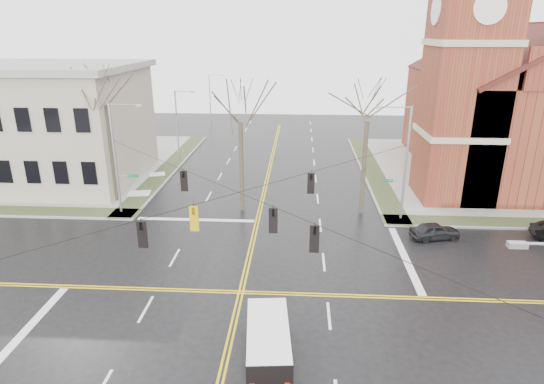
# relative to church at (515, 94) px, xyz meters

# --- Properties ---
(ground) EXTENTS (120.00, 120.00, 0.00)m
(ground) POSITION_rel_church_xyz_m (-24.76, -24.78, -8.43)
(ground) COLOR black
(ground) RESTS_ON ground
(sidewalks) EXTENTS (80.00, 80.00, 0.17)m
(sidewalks) POSITION_rel_church_xyz_m (-24.76, -24.78, -8.36)
(sidewalks) COLOR gray
(sidewalks) RESTS_ON ground
(road_markings) EXTENTS (100.00, 100.00, 0.01)m
(road_markings) POSITION_rel_church_xyz_m (-24.76, -24.78, -8.43)
(road_markings) COLOR gold
(road_markings) RESTS_ON ground
(church) EXTENTS (24.28, 27.48, 27.50)m
(church) POSITION_rel_church_xyz_m (0.00, 0.00, 0.00)
(church) COLOR maroon
(church) RESTS_ON ground
(civic_building_a) EXTENTS (18.00, 14.00, 11.00)m
(civic_building_a) POSITION_rel_church_xyz_m (-46.76, -4.78, -2.93)
(civic_building_a) COLOR #A29880
(civic_building_a) RESTS_ON ground
(signal_pole_ne) EXTENTS (2.75, 0.22, 9.00)m
(signal_pole_ne) POSITION_rel_church_xyz_m (-13.44, -13.28, -3.48)
(signal_pole_ne) COLOR gray
(signal_pole_ne) RESTS_ON ground
(signal_pole_nw) EXTENTS (2.75, 0.22, 9.00)m
(signal_pole_nw) POSITION_rel_church_xyz_m (-36.09, -13.28, -3.48)
(signal_pole_nw) COLOR gray
(signal_pole_nw) RESTS_ON ground
(span_wires) EXTENTS (23.02, 23.02, 0.03)m
(span_wires) POSITION_rel_church_xyz_m (-24.76, -24.78, -2.23)
(span_wires) COLOR black
(span_wires) RESTS_ON ground
(traffic_signals) EXTENTS (8.21, 8.26, 1.30)m
(traffic_signals) POSITION_rel_church_xyz_m (-24.76, -25.45, -2.98)
(traffic_signals) COLOR black
(traffic_signals) RESTS_ON ground
(streetlight_north_a) EXTENTS (2.30, 0.20, 8.00)m
(streetlight_north_a) POSITION_rel_church_xyz_m (-35.42, 3.22, -3.97)
(streetlight_north_a) COLOR gray
(streetlight_north_a) RESTS_ON ground
(streetlight_north_b) EXTENTS (2.30, 0.20, 8.00)m
(streetlight_north_b) POSITION_rel_church_xyz_m (-35.42, 23.22, -3.97)
(streetlight_north_b) COLOR gray
(streetlight_north_b) RESTS_ON ground
(cargo_van) EXTENTS (2.38, 5.10, 1.88)m
(cargo_van) POSITION_rel_church_xyz_m (-22.78, -30.43, -7.32)
(cargo_van) COLOR white
(cargo_van) RESTS_ON ground
(parked_car_a) EXTENTS (3.83, 2.21, 1.23)m
(parked_car_a) POSITION_rel_church_xyz_m (-11.52, -16.68, -7.82)
(parked_car_a) COLOR black
(parked_car_a) RESTS_ON ground
(tree_nw_far) EXTENTS (4.00, 4.00, 12.64)m
(tree_nw_far) POSITION_rel_church_xyz_m (-37.72, -10.59, 0.70)
(tree_nw_far) COLOR #3E3327
(tree_nw_far) RESTS_ON ground
(tree_nw_near) EXTENTS (4.00, 4.00, 11.03)m
(tree_nw_near) POSITION_rel_church_xyz_m (-26.26, -11.85, -0.45)
(tree_nw_near) COLOR #3E3327
(tree_nw_near) RESTS_ON ground
(tree_ne) EXTENTS (4.00, 4.00, 11.31)m
(tree_ne) POSITION_rel_church_xyz_m (-16.26, -11.91, -0.24)
(tree_ne) COLOR #3E3327
(tree_ne) RESTS_ON ground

